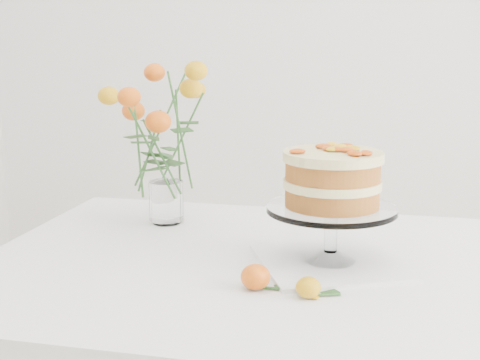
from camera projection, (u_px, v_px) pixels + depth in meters
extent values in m
cube|color=white|center=(368.00, 10.00, 3.17)|extent=(4.00, 0.04, 2.70)
cube|color=#A67F61|center=(314.00, 277.00, 1.39)|extent=(1.40, 0.90, 0.04)
cylinder|color=#A67F61|center=(116.00, 338.00, 1.96)|extent=(0.06, 0.06, 0.71)
cube|color=white|center=(314.00, 267.00, 1.39)|extent=(1.42, 0.92, 0.01)
cube|color=white|center=(333.00, 248.00, 1.85)|extent=(1.42, 0.01, 0.20)
cube|color=white|center=(12.00, 285.00, 1.57)|extent=(0.01, 0.92, 0.20)
cube|color=white|center=(330.00, 263.00, 1.39)|extent=(0.37, 0.37, 0.01)
cylinder|color=white|center=(331.00, 232.00, 1.38)|extent=(0.03, 0.03, 0.09)
cylinder|color=white|center=(332.00, 209.00, 1.37)|extent=(0.27, 0.27, 0.01)
cylinder|color=#A14F24|center=(332.00, 197.00, 1.36)|extent=(0.24, 0.24, 0.04)
cylinder|color=#FDE5A3|center=(332.00, 184.00, 1.36)|extent=(0.25, 0.25, 0.02)
cylinder|color=#A14F24|center=(333.00, 170.00, 1.35)|extent=(0.24, 0.24, 0.04)
cylinder|color=#FDE5A3|center=(333.00, 156.00, 1.34)|extent=(0.26, 0.26, 0.02)
cylinder|color=white|center=(167.00, 221.00, 1.71)|extent=(0.07, 0.07, 0.01)
cylinder|color=white|center=(166.00, 201.00, 1.70)|extent=(0.09, 0.09, 0.10)
ellipsoid|color=gold|center=(308.00, 287.00, 1.21)|extent=(0.05, 0.05, 0.04)
cylinder|color=#2E6126|center=(326.00, 296.00, 1.22)|extent=(0.05, 0.02, 0.00)
ellipsoid|color=#E8520B|center=(256.00, 277.00, 1.25)|extent=(0.06, 0.06, 0.05)
cylinder|color=#2E6126|center=(276.00, 289.00, 1.25)|extent=(0.07, 0.01, 0.01)
ellipsoid|color=#F1B30F|center=(248.00, 276.00, 1.32)|extent=(0.03, 0.02, 0.00)
ellipsoid|color=#F1B30F|center=(295.00, 287.00, 1.26)|extent=(0.03, 0.02, 0.00)
ellipsoid|color=#F1B30F|center=(313.00, 297.00, 1.21)|extent=(0.03, 0.02, 0.00)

